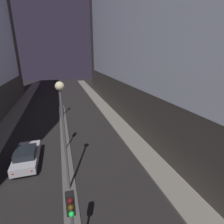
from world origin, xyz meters
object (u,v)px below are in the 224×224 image
street_lamp (63,120)px  car_left_lane (27,156)px  traffic_light_far (61,95)px  traffic_light_near (72,219)px  traffic_light_mid (63,119)px

street_lamp → car_left_lane: bearing=127.5°
traffic_light_far → street_lamp: 16.42m
traffic_light_near → traffic_light_far: same height
traffic_light_far → traffic_light_near: bearing=-90.0°
traffic_light_near → traffic_light_mid: (0.00, 10.92, 0.00)m
traffic_light_near → street_lamp: size_ratio=0.58×
traffic_light_near → traffic_light_mid: same height
traffic_light_near → traffic_light_far: 21.58m
traffic_light_far → street_lamp: street_lamp is taller
street_lamp → traffic_light_mid: bearing=90.0°
traffic_light_far → street_lamp: size_ratio=0.58×
street_lamp → traffic_light_near: bearing=-90.0°
traffic_light_far → car_left_lane: 12.73m
traffic_light_mid → traffic_light_far: (0.00, 10.65, 0.00)m
traffic_light_near → street_lamp: 5.63m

